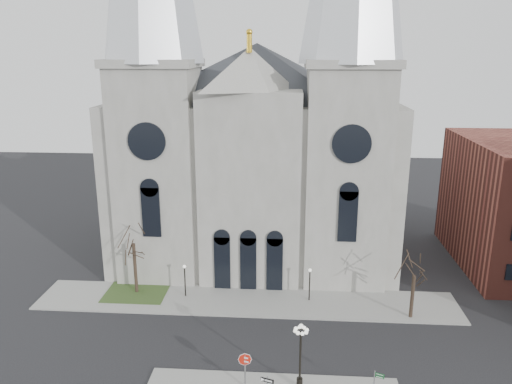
# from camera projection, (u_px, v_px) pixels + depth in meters

# --- Properties ---
(ground) EXTENTS (160.00, 160.00, 0.00)m
(ground) POSITION_uv_depth(u_px,v_px,m) (233.00, 373.00, 37.23)
(ground) COLOR black
(ground) RESTS_ON ground
(sidewalk_far) EXTENTS (40.00, 6.00, 0.14)m
(sidewalk_far) POSITION_uv_depth(u_px,v_px,m) (246.00, 301.00, 47.76)
(sidewalk_far) COLOR gray
(sidewalk_far) RESTS_ON ground
(grass_patch) EXTENTS (6.00, 5.00, 0.18)m
(grass_patch) POSITION_uv_depth(u_px,v_px,m) (137.00, 292.00, 49.45)
(grass_patch) COLOR #2C471E
(grass_patch) RESTS_ON ground
(cathedral) EXTENTS (33.00, 26.66, 54.00)m
(cathedral) POSITION_uv_depth(u_px,v_px,m) (255.00, 95.00, 54.10)
(cathedral) COLOR gray
(cathedral) RESTS_ON ground
(tree_left) EXTENTS (3.20, 3.20, 7.50)m
(tree_left) POSITION_uv_depth(u_px,v_px,m) (133.00, 240.00, 47.95)
(tree_left) COLOR black
(tree_left) RESTS_ON ground
(tree_right) EXTENTS (3.20, 3.20, 6.00)m
(tree_right) POSITION_uv_depth(u_px,v_px,m) (415.00, 272.00, 43.64)
(tree_right) COLOR black
(tree_right) RESTS_ON ground
(ped_lamp_left) EXTENTS (0.32, 0.32, 3.26)m
(ped_lamp_left) POSITION_uv_depth(u_px,v_px,m) (185.00, 275.00, 48.03)
(ped_lamp_left) COLOR black
(ped_lamp_left) RESTS_ON sidewalk_far
(ped_lamp_right) EXTENTS (0.32, 0.32, 3.26)m
(ped_lamp_right) POSITION_uv_depth(u_px,v_px,m) (310.00, 279.00, 47.22)
(ped_lamp_right) COLOR black
(ped_lamp_right) RESTS_ON sidewalk_far
(stop_sign) EXTENTS (0.95, 0.29, 2.70)m
(stop_sign) POSITION_uv_depth(u_px,v_px,m) (245.00, 363.00, 35.01)
(stop_sign) COLOR slate
(stop_sign) RESTS_ON sidewalk_near
(globe_lamp) EXTENTS (1.31, 1.31, 5.09)m
(globe_lamp) POSITION_uv_depth(u_px,v_px,m) (300.00, 348.00, 34.50)
(globe_lamp) COLOR black
(globe_lamp) RESTS_ON sidewalk_near
(street_name_sign) EXTENTS (0.66, 0.31, 2.20)m
(street_name_sign) POSITION_uv_depth(u_px,v_px,m) (375.00, 383.00, 33.88)
(street_name_sign) COLOR slate
(street_name_sign) RESTS_ON sidewalk_near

